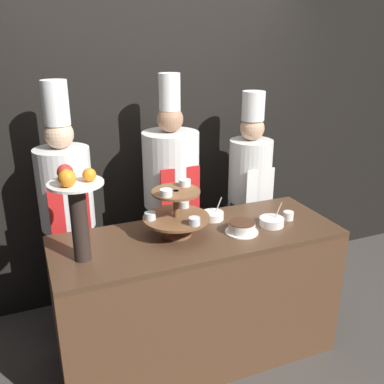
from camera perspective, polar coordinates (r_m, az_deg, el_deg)
name	(u,v)px	position (r m, az deg, el deg)	size (l,w,h in m)	color
wall_back	(150,130)	(3.47, -5.69, 8.22)	(10.00, 0.06, 2.80)	black
buffet_counter	(198,296)	(2.96, 0.75, -13.73)	(1.83, 0.68, 0.93)	brown
tiered_stand	(176,211)	(2.65, -2.13, -2.52)	(0.42, 0.42, 0.34)	brown
fruit_pedestal	(77,204)	(2.37, -15.12, -1.58)	(0.30, 0.30, 0.55)	#2D231E
cake_round	(242,228)	(2.75, 6.66, -4.73)	(0.21, 0.21, 0.07)	white
cup_white	(288,216)	(2.99, 12.71, -3.09)	(0.07, 0.07, 0.06)	white
serving_bowl_near	(272,222)	(2.88, 10.57, -3.91)	(0.16, 0.16, 0.16)	white
serving_bowl_far	(213,216)	(2.93, 2.79, -3.15)	(0.15, 0.15, 0.15)	white
chef_left	(67,208)	(3.09, -16.31, -2.05)	(0.37, 0.37, 1.85)	black
chef_center_left	(171,193)	(3.24, -2.76, -0.09)	(0.42, 0.42, 1.87)	#38332D
chef_center_right	(249,187)	(3.52, 7.66, 0.66)	(0.34, 0.34, 1.72)	black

